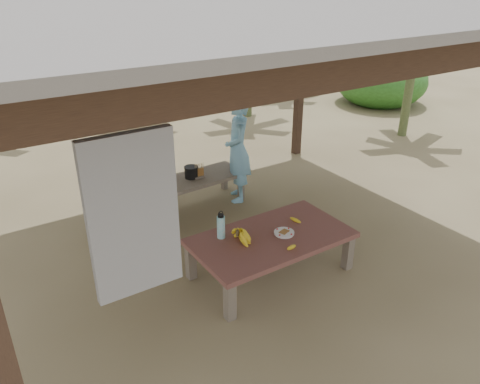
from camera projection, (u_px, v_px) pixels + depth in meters
ground at (239, 249)px, 5.96m from camera, size 80.00×80.00×0.00m
pavilion at (239, 18)px, 4.74m from camera, size 6.60×5.60×2.95m
work_table at (271, 241)px, 5.31m from camera, size 1.80×1.00×0.50m
bench at (174, 187)px, 6.72m from camera, size 2.23×0.70×0.45m
ripe_banana_bunch at (237, 236)px, 5.12m from camera, size 0.29×0.25×0.17m
plate at (284, 233)px, 5.31m from camera, size 0.23×0.23×0.04m
loose_banana_front at (291, 247)px, 5.03m from camera, size 0.16×0.08×0.04m
loose_banana_side at (295, 220)px, 5.57m from camera, size 0.10×0.16×0.04m
water_flask at (221, 226)px, 5.20m from camera, size 0.09×0.09×0.34m
green_banana_stalk at (153, 178)px, 6.46m from camera, size 0.31×0.31×0.34m
cooking_pot at (191, 172)px, 6.84m from camera, size 0.20×0.20×0.17m
skewer_rack at (199, 171)px, 6.82m from camera, size 0.18×0.09×0.24m
woman at (238, 150)px, 6.93m from camera, size 0.60×0.70×1.61m
banana_plant_n at (134, 14)px, 10.10m from camera, size 1.80×1.80×2.81m
banana_plant_e at (421, 15)px, 8.98m from camera, size 1.80×1.80×2.91m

